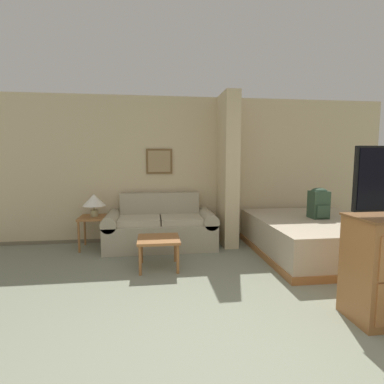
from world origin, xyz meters
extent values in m
plane|color=gray|center=(0.00, 0.00, 0.00)|extent=(20.00, 20.00, 0.00)
cube|color=#CCB78E|center=(0.00, 3.60, 1.30)|extent=(7.42, 0.12, 2.60)
cube|color=#70644E|center=(0.00, 3.53, 0.03)|extent=(7.42, 0.02, 0.06)
cube|color=brown|center=(-0.59, 3.53, 1.45)|extent=(0.46, 0.02, 0.45)
cube|color=#9E845B|center=(-0.59, 3.51, 1.45)|extent=(0.39, 0.01, 0.38)
cube|color=#CCB78E|center=(0.58, 3.18, 1.30)|extent=(0.24, 0.72, 2.60)
cube|color=tan|center=(-0.59, 3.08, 0.22)|extent=(1.38, 0.84, 0.43)
cube|color=tan|center=(-0.59, 3.40, 0.67)|extent=(1.38, 0.20, 0.46)
cube|color=tan|center=(-1.39, 3.08, 0.22)|extent=(0.22, 0.84, 0.43)
cylinder|color=tan|center=(-1.39, 3.08, 0.48)|extent=(0.25, 0.84, 0.25)
cube|color=tan|center=(0.22, 3.08, 0.22)|extent=(0.22, 0.84, 0.43)
cylinder|color=tan|center=(0.22, 3.08, 0.48)|extent=(0.25, 0.84, 0.25)
cube|color=#BAAF94|center=(-0.93, 3.03, 0.48)|extent=(0.67, 0.60, 0.10)
cube|color=#BAAF94|center=(-0.24, 3.03, 0.48)|extent=(0.67, 0.60, 0.10)
cube|color=#996033|center=(-0.64, 2.12, 0.41)|extent=(0.57, 0.54, 0.04)
cylinder|color=#996033|center=(-0.88, 1.89, 0.19)|extent=(0.04, 0.04, 0.39)
cylinder|color=#996033|center=(-0.40, 1.89, 0.19)|extent=(0.04, 0.04, 0.39)
cylinder|color=#996033|center=(-0.88, 2.35, 0.19)|extent=(0.04, 0.04, 0.39)
cylinder|color=#996033|center=(-0.40, 2.35, 0.19)|extent=(0.04, 0.04, 0.39)
cube|color=#996033|center=(-1.68, 3.18, 0.52)|extent=(0.49, 0.49, 0.04)
cylinder|color=#996033|center=(-1.90, 2.97, 0.25)|extent=(0.04, 0.04, 0.51)
cylinder|color=#996033|center=(-1.47, 2.97, 0.25)|extent=(0.04, 0.04, 0.51)
cylinder|color=#996033|center=(-1.90, 3.40, 0.25)|extent=(0.04, 0.04, 0.51)
cylinder|color=#996033|center=(-1.47, 3.40, 0.25)|extent=(0.04, 0.04, 0.51)
cylinder|color=tan|center=(-1.68, 3.18, 0.60)|extent=(0.12, 0.12, 0.11)
cylinder|color=tan|center=(-1.68, 3.18, 0.69)|extent=(0.02, 0.02, 0.07)
cone|color=white|center=(-1.68, 3.18, 0.82)|extent=(0.37, 0.37, 0.19)
cube|color=#996033|center=(1.85, 2.40, 0.05)|extent=(1.88, 2.16, 0.10)
cube|color=tan|center=(1.85, 2.40, 0.33)|extent=(1.84, 2.12, 0.46)
cube|color=white|center=(1.85, 3.24, 0.51)|extent=(1.72, 0.36, 0.10)
cube|color=#2D4733|center=(1.90, 2.50, 0.78)|extent=(0.26, 0.24, 0.43)
cube|color=#2D4733|center=(1.90, 2.36, 0.69)|extent=(0.20, 0.03, 0.19)
ellipsoid|color=#2D4733|center=(1.90, 2.50, 0.99)|extent=(0.25, 0.23, 0.10)
camera|label=1|loc=(-0.70, -1.90, 1.52)|focal=28.00mm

